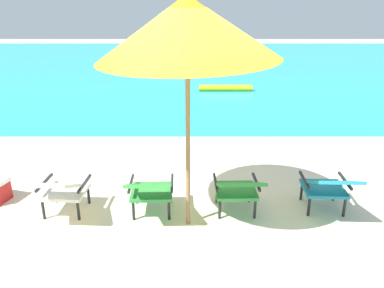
% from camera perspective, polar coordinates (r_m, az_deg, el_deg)
% --- Properties ---
extents(ground_plane, '(40.00, 40.00, 0.00)m').
position_cam_1_polar(ground_plane, '(8.53, -0.07, 3.09)').
color(ground_plane, beige).
extents(ocean_band, '(40.00, 18.00, 0.01)m').
position_cam_1_polar(ocean_band, '(16.45, -0.12, 11.62)').
color(ocean_band, '#28B2B7').
rests_on(ocean_band, ground_plane).
extents(swim_buoy, '(1.60, 0.18, 0.18)m').
position_cam_1_polar(swim_buoy, '(11.70, 4.85, 8.34)').
color(swim_buoy, yellow).
rests_on(swim_buoy, ocean_band).
extents(lounge_chair_far_left, '(0.58, 0.90, 0.68)m').
position_cam_1_polar(lounge_chair_far_left, '(4.98, -19.34, -6.38)').
color(lounge_chair_far_left, silver).
rests_on(lounge_chair_far_left, ground_plane).
extents(lounge_chair_near_left, '(0.57, 0.89, 0.68)m').
position_cam_1_polar(lounge_chair_near_left, '(4.73, -6.34, -6.72)').
color(lounge_chair_near_left, '#338E3D').
rests_on(lounge_chair_near_left, ground_plane).
extents(lounge_chair_near_right, '(0.56, 0.89, 0.68)m').
position_cam_1_polar(lounge_chair_near_right, '(4.76, 6.69, -6.53)').
color(lounge_chair_near_right, '#338E3D').
rests_on(lounge_chair_near_right, ground_plane).
extents(lounge_chair_far_right, '(0.57, 0.90, 0.68)m').
position_cam_1_polar(lounge_chair_far_right, '(5.07, 19.52, -5.90)').
color(lounge_chair_far_right, teal).
rests_on(lounge_chair_far_right, ground_plane).
extents(beach_umbrella_center, '(2.66, 2.65, 2.66)m').
position_cam_1_polar(beach_umbrella_center, '(4.07, -0.86, 16.91)').
color(beach_umbrella_center, olive).
rests_on(beach_umbrella_center, ground_plane).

